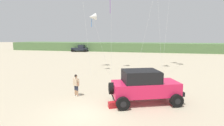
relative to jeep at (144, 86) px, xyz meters
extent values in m
plane|color=#C1B293|center=(-3.33, -2.69, -1.20)|extent=(220.00, 220.00, 0.00)
cube|color=#567A47|center=(0.47, 43.27, 0.06)|extent=(90.00, 9.13, 2.51)
cube|color=#EA2151|center=(0.06, 0.03, -0.19)|extent=(4.77, 3.32, 0.90)
cube|color=#EA2151|center=(1.60, 0.63, 0.18)|extent=(1.64, 1.98, 0.12)
cube|color=black|center=(-0.26, -0.10, 0.66)|extent=(2.78, 2.48, 0.80)
cube|color=black|center=(0.86, 0.34, 0.62)|extent=(0.70, 1.59, 0.72)
cube|color=black|center=(2.19, 0.86, -0.46)|extent=(0.84, 1.75, 0.28)
cylinder|color=black|center=(-2.09, -0.82, -0.09)|extent=(0.56, 0.83, 0.77)
cylinder|color=black|center=(1.32, 1.62, -0.78)|extent=(0.89, 0.59, 0.84)
cylinder|color=black|center=(1.32, 1.62, -0.78)|extent=(0.47, 0.44, 0.38)
cylinder|color=black|center=(2.07, -0.29, -0.78)|extent=(0.89, 0.59, 0.84)
cylinder|color=black|center=(2.07, -0.29, -0.78)|extent=(0.47, 0.44, 0.38)
cylinder|color=black|center=(-1.94, 0.35, -0.78)|extent=(0.89, 0.59, 0.84)
cylinder|color=black|center=(-1.94, 0.35, -0.78)|extent=(0.47, 0.44, 0.38)
cylinder|color=black|center=(-1.19, -1.57, -0.78)|extent=(0.89, 0.59, 0.84)
cylinder|color=black|center=(-1.19, -1.57, -0.78)|extent=(0.47, 0.44, 0.38)
cylinder|color=tan|center=(-5.17, 0.32, -0.95)|extent=(0.14, 0.14, 0.49)
cylinder|color=#2D3347|center=(-5.17, 0.32, -0.56)|extent=(0.15, 0.15, 0.36)
cube|color=silver|center=(-5.15, 0.36, -1.15)|extent=(0.21, 0.28, 0.10)
cylinder|color=tan|center=(-4.97, 0.23, -0.95)|extent=(0.14, 0.14, 0.49)
cylinder|color=#2D3347|center=(-4.97, 0.23, -0.56)|extent=(0.15, 0.15, 0.36)
cube|color=silver|center=(-4.95, 0.26, -1.15)|extent=(0.21, 0.28, 0.10)
cube|color=beige|center=(-5.07, 0.28, -0.11)|extent=(0.47, 0.41, 0.54)
cylinder|color=tan|center=(-5.30, 0.39, -0.12)|extent=(0.09, 0.09, 0.56)
cylinder|color=beige|center=(-5.30, 0.39, 0.07)|extent=(0.11, 0.11, 0.16)
cylinder|color=tan|center=(-4.84, 0.16, -0.12)|extent=(0.09, 0.09, 0.56)
cylinder|color=beige|center=(-4.84, 0.16, 0.07)|extent=(0.11, 0.11, 0.16)
cylinder|color=tan|center=(-5.07, 0.28, 0.20)|extent=(0.10, 0.10, 0.08)
sphere|color=tan|center=(-5.07, 0.28, 0.34)|extent=(0.21, 0.21, 0.21)
sphere|color=black|center=(-5.08, 0.26, 0.36)|extent=(0.21, 0.21, 0.21)
cube|color=#B21E23|center=(-1.88, -1.32, -1.01)|extent=(0.66, 0.59, 0.38)
cube|color=#1E232D|center=(-20.65, 37.49, -0.44)|extent=(4.78, 2.39, 0.76)
cube|color=#1E232D|center=(-20.10, 37.55, 0.36)|extent=(1.79, 1.96, 0.84)
cylinder|color=black|center=(-18.93, 38.74, -0.82)|extent=(0.78, 0.34, 0.76)
cylinder|color=black|center=(-18.70, 36.65, -0.82)|extent=(0.78, 0.34, 0.76)
cylinder|color=black|center=(-22.60, 38.34, -0.82)|extent=(0.78, 0.34, 0.76)
cylinder|color=black|center=(-22.38, 36.25, -0.82)|extent=(0.78, 0.34, 0.76)
cylinder|color=silver|center=(-7.55, 8.77, 4.99)|extent=(2.77, 4.18, 12.29)
cylinder|color=silver|center=(2.03, 10.56, 6.23)|extent=(1.21, 5.81, 14.77)
cylinder|color=purple|center=(-5.30, 12.13, 7.20)|extent=(0.05, 0.13, 1.80)
cylinder|color=silver|center=(-4.86, 10.91, 3.60)|extent=(0.61, 2.46, 9.51)
cylinder|color=silver|center=(-0.05, 12.19, 6.50)|extent=(2.82, 5.46, 15.30)
cylinder|color=silver|center=(0.98, 10.34, 5.48)|extent=(1.12, 3.59, 13.27)
cone|color=white|center=(-6.94, 9.71, 5.66)|extent=(1.20, 1.33, 1.10)
cylinder|color=blue|center=(-7.09, 9.71, 4.92)|extent=(0.05, 0.17, 0.98)
cylinder|color=silver|center=(-5.71, 9.08, 2.26)|extent=(2.47, 1.28, 6.82)
camera|label=1|loc=(0.54, -12.01, 3.29)|focal=29.07mm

